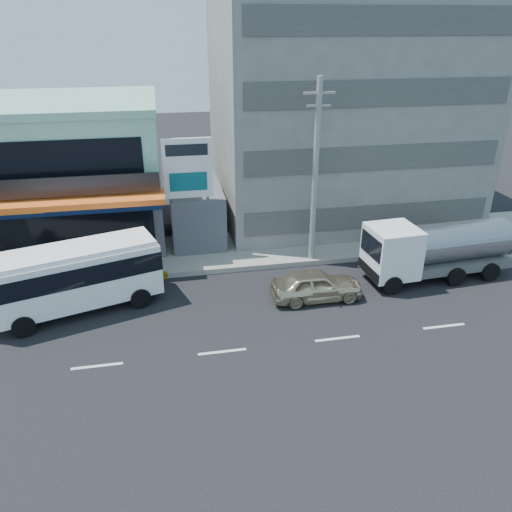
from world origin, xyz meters
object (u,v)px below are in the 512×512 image
(minibus, at_px, (75,274))
(tanker_truck, at_px, (433,249))
(concrete_building, at_px, (341,111))
(billboard, at_px, (188,175))
(sedan, at_px, (316,285))
(utility_pole_near, at_px, (315,174))
(satellite_dish, at_px, (196,189))
(shop_building, at_px, (58,175))

(minibus, distance_m, tanker_truck, 17.80)
(concrete_building, relative_size, minibus, 2.02)
(billboard, relative_size, tanker_truck, 0.87)
(sedan, bearing_deg, utility_pole_near, -12.44)
(satellite_dish, xyz_separation_m, utility_pole_near, (6.00, -3.60, 1.57))
(minibus, relative_size, tanker_truck, 1.00)
(billboard, height_order, sedan, billboard)
(satellite_dish, bearing_deg, shop_building, 159.79)
(concrete_building, distance_m, sedan, 14.01)
(satellite_dish, height_order, minibus, satellite_dish)
(minibus, distance_m, sedan, 11.34)
(shop_building, height_order, satellite_dish, shop_building)
(shop_building, bearing_deg, sedan, -38.70)
(minibus, bearing_deg, utility_pole_near, 12.82)
(satellite_dish, relative_size, minibus, 0.19)
(satellite_dish, bearing_deg, tanker_truck, -29.12)
(shop_building, distance_m, tanker_truck, 21.94)
(shop_building, xyz_separation_m, sedan, (13.08, -10.48, -3.24))
(concrete_building, relative_size, satellite_dish, 10.67)
(concrete_building, height_order, sedan, concrete_building)
(shop_building, distance_m, minibus, 9.72)
(satellite_dish, height_order, sedan, satellite_dish)
(satellite_dish, height_order, billboard, billboard)
(utility_pole_near, xyz_separation_m, tanker_truck, (5.66, -2.90, -3.50))
(billboard, bearing_deg, minibus, -141.02)
(shop_building, bearing_deg, utility_pole_near, -25.06)
(billboard, bearing_deg, utility_pole_near, -15.48)
(billboard, relative_size, sedan, 1.55)
(concrete_building, bearing_deg, utility_pole_near, -117.76)
(satellite_dish, distance_m, tanker_truck, 13.49)
(utility_pole_near, height_order, tanker_truck, utility_pole_near)
(billboard, bearing_deg, tanker_truck, -21.11)
(shop_building, relative_size, utility_pole_near, 1.24)
(satellite_dish, xyz_separation_m, billboard, (-0.50, -1.80, 1.35))
(billboard, xyz_separation_m, sedan, (5.58, -5.74, -4.17))
(shop_building, xyz_separation_m, minibus, (1.86, -9.31, -2.11))
(satellite_dish, distance_m, utility_pole_near, 7.17)
(concrete_building, relative_size, sedan, 3.59)
(tanker_truck, bearing_deg, shop_building, 154.35)
(shop_building, bearing_deg, concrete_building, 3.35)
(billboard, relative_size, minibus, 0.87)
(billboard, bearing_deg, satellite_dish, 74.48)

